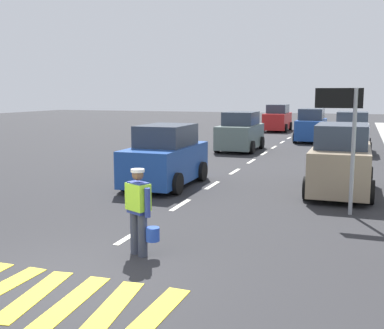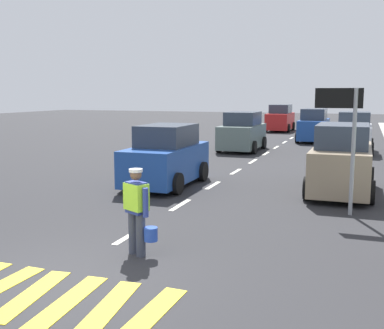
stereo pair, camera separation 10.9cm
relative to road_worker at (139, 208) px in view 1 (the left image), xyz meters
name	(u,v)px [view 1 (the left image)]	position (x,y,z in m)	size (l,w,h in m)	color
ground_plane	(275,147)	(-0.72, 19.35, -0.93)	(96.00, 96.00, 0.00)	#28282B
crosswalk_stripes	(34,295)	(-0.72, -2.22, -0.92)	(4.51, 1.93, 0.01)	yellow
lane_center_line	(286,140)	(-0.72, 23.55, -0.93)	(0.14, 46.40, 0.01)	silver
road_worker	(139,208)	(0.00, 0.00, 0.00)	(0.75, 0.46, 1.67)	#383D4C
lane_direction_sign	(345,120)	(3.49, 4.58, 1.48)	(1.16, 0.11, 3.20)	gray
car_oncoming_lead	(166,158)	(-2.20, 6.54, 0.01)	(1.98, 3.91, 2.04)	#1E4799
car_oncoming_third	(277,119)	(-2.53, 30.93, 0.07)	(2.00, 4.20, 2.16)	red
car_parked_curbside	(341,161)	(3.36, 7.23, 0.07)	(1.94, 4.16, 2.15)	gray
car_oncoming_second	(240,133)	(-2.20, 16.95, 0.04)	(2.07, 3.99, 2.08)	slate
car_outgoing_far	(311,126)	(0.92, 23.27, 0.04)	(1.90, 4.35, 2.10)	#1E4799
car_parked_far	(352,134)	(3.47, 18.06, 0.06)	(1.96, 3.85, 2.13)	silver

